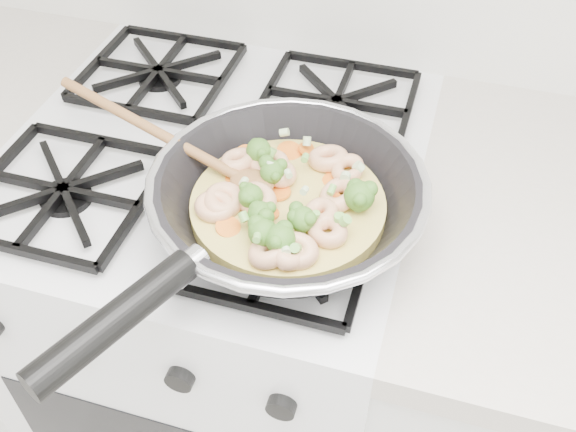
# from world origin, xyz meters

# --- Properties ---
(stove) EXTENTS (0.60, 0.60, 0.92)m
(stove) POSITION_xyz_m (0.00, 1.70, 0.46)
(stove) COLOR white
(stove) RESTS_ON ground
(skillet) EXTENTS (0.51, 0.51, 0.10)m
(skillet) POSITION_xyz_m (0.15, 1.57, 0.96)
(skillet) COLOR black
(skillet) RESTS_ON stove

